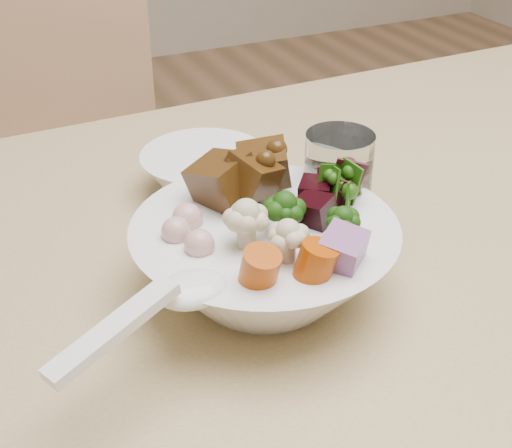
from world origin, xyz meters
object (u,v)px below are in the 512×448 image
food_bowl (265,253)px  side_bowl (205,173)px  chair_far (51,203)px  water_glass (337,192)px  dining_table (406,308)px

food_bowl → side_bowl: (0.02, 0.21, -0.02)m
side_bowl → chair_far: bearing=103.0°
food_bowl → water_glass: size_ratio=2.07×
food_bowl → dining_table: bearing=-0.6°
chair_far → dining_table: bearing=-55.7°
side_bowl → food_bowl: bearing=-95.1°
dining_table → side_bowl: size_ratio=11.55×
food_bowl → water_glass: food_bowl is taller
dining_table → water_glass: 0.16m
chair_far → water_glass: chair_far is taller
dining_table → chair_far: (-0.28, 0.75, -0.19)m
chair_far → food_bowl: size_ratio=3.80×
side_bowl → water_glass: bearing=-59.5°
chair_far → water_glass: bearing=-59.1°
chair_far → water_glass: 0.79m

